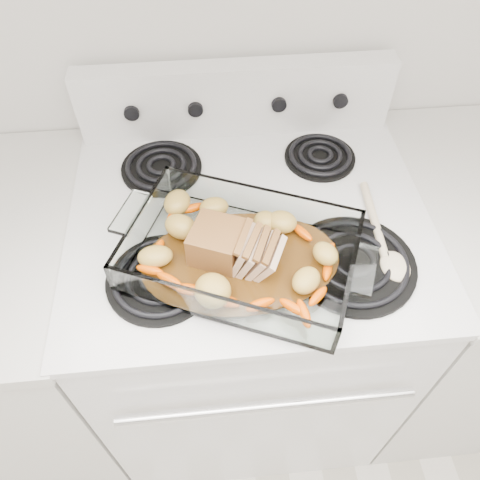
{
  "coord_description": "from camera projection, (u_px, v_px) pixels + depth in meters",
  "views": [
    {
      "loc": [
        -0.09,
        0.97,
        1.69
      ],
      "look_at": [
        -0.03,
        1.53,
        0.99
      ],
      "focal_mm": 35.0,
      "sensor_mm": 36.0,
      "label": 1
    }
  ],
  "objects": [
    {
      "name": "counter_right",
      "position": [
        463.0,
        301.0,
        1.42
      ],
      "size": [
        0.58,
        0.68,
        0.93
      ],
      "color": "silver",
      "rests_on": "ground"
    },
    {
      "name": "pork_roast",
      "position": [
        228.0,
        250.0,
        0.89
      ],
      "size": [
        0.17,
        0.09,
        0.08
      ],
      "rotation": [
        0.0,
        0.0,
        -0.36
      ],
      "color": "#925E2C",
      "rests_on": "baking_dish"
    },
    {
      "name": "wooden_spoon",
      "position": [
        386.0,
        245.0,
        0.95
      ],
      "size": [
        0.06,
        0.27,
        0.02
      ],
      "rotation": [
        0.0,
        0.0,
        -0.06
      ],
      "color": "beige",
      "rests_on": "electric_range"
    },
    {
      "name": "electric_range",
      "position": [
        247.0,
        317.0,
        1.37
      ],
      "size": [
        0.78,
        0.7,
        1.12
      ],
      "color": "silver",
      "rests_on": "ground"
    },
    {
      "name": "counter_left",
      "position": [
        16.0,
        340.0,
        1.34
      ],
      "size": [
        0.58,
        0.68,
        0.93
      ],
      "color": "silver",
      "rests_on": "ground"
    },
    {
      "name": "roast_vegetables",
      "position": [
        237.0,
        240.0,
        0.92
      ],
      "size": [
        0.35,
        0.19,
        0.04
      ],
      "rotation": [
        0.0,
        0.0,
        -0.25
      ],
      "color": "#EC5F00",
      "rests_on": "baking_dish"
    },
    {
      "name": "baking_dish",
      "position": [
        241.0,
        257.0,
        0.91
      ],
      "size": [
        0.42,
        0.28,
        0.08
      ],
      "rotation": [
        0.0,
        0.0,
        -0.41
      ],
      "color": "white",
      "rests_on": "electric_range"
    }
  ]
}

